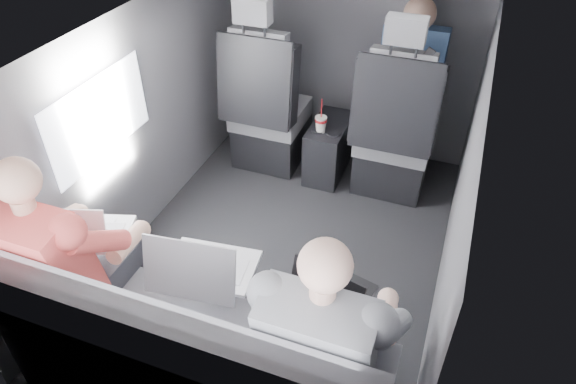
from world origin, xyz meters
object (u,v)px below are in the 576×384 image
at_px(laptop_silver, 204,268).
at_px(passenger_rear_right, 328,339).
at_px(rear_bench, 195,364).
at_px(laptop_black, 331,289).
at_px(passenger_front_right, 410,74).
at_px(passenger_rear_left, 72,260).
at_px(front_seat_left, 267,115).
at_px(laptop_white, 89,231).
at_px(center_console, 329,148).
at_px(soda_cup, 321,124).
at_px(front_seat_right, 394,139).

bearing_deg(laptop_silver, passenger_rear_right, -13.75).
height_order(rear_bench, passenger_rear_right, passenger_rear_right).
xyz_separation_m(laptop_black, passenger_front_right, (-0.02, 1.84, 0.12)).
relative_size(laptop_silver, passenger_rear_left, 0.34).
bearing_deg(passenger_front_right, laptop_black, -89.39).
bearing_deg(passenger_rear_left, passenger_rear_right, 0.01).
relative_size(rear_bench, passenger_front_right, 1.97).
height_order(rear_bench, laptop_black, rear_bench).
relative_size(front_seat_left, laptop_white, 3.43).
distance_m(laptop_white, laptop_black, 1.13).
bearing_deg(laptop_white, front_seat_left, 83.27).
distance_m(center_console, passenger_rear_right, 1.97).
height_order(rear_bench, soda_cup, rear_bench).
height_order(center_console, passenger_front_right, passenger_front_right).
height_order(front_seat_left, passenger_front_right, front_seat_left).
height_order(laptop_white, laptop_silver, laptop_silver).
distance_m(front_seat_right, passenger_front_right, 0.44).
relative_size(center_console, passenger_rear_right, 0.40).
relative_size(front_seat_left, passenger_rear_left, 1.05).
xyz_separation_m(front_seat_right, center_console, (-0.45, 0.04, -0.20)).
distance_m(front_seat_right, center_console, 0.49).
relative_size(front_seat_left, front_seat_right, 1.00).
height_order(front_seat_left, soda_cup, front_seat_left).
bearing_deg(soda_cup, laptop_silver, -90.52).
bearing_deg(rear_bench, soda_cup, 90.99).
bearing_deg(front_seat_left, passenger_front_right, 15.81).
distance_m(soda_cup, laptop_white, 1.69).
height_order(laptop_white, passenger_rear_right, passenger_rear_right).
bearing_deg(passenger_rear_right, center_console, 106.21).
bearing_deg(passenger_rear_left, laptop_white, 103.48).
relative_size(laptop_white, laptop_silver, 0.90).
distance_m(front_seat_right, passenger_rear_right, 1.82).
xyz_separation_m(rear_bench, passenger_front_right, (0.46, 2.16, 0.44)).
distance_m(laptop_black, passenger_rear_left, 1.11).
xyz_separation_m(front_seat_right, rear_bench, (-0.45, -1.90, -0.09)).
xyz_separation_m(rear_bench, laptop_silver, (-0.05, 0.24, 0.33)).
bearing_deg(center_console, laptop_black, -73.52).
bearing_deg(passenger_front_right, passenger_rear_right, -87.90).
height_order(soda_cup, laptop_silver, laptop_silver).
relative_size(front_seat_right, passenger_rear_right, 1.07).
relative_size(center_console, passenger_front_right, 0.59).
bearing_deg(front_seat_right, rear_bench, -103.31).
bearing_deg(center_console, passenger_front_right, 25.31).
bearing_deg(center_console, laptop_white, -110.96).
bearing_deg(center_console, front_seat_right, -5.07).
bearing_deg(passenger_rear_left, laptop_silver, 14.35).
height_order(front_seat_left, center_console, front_seat_left).
distance_m(center_console, laptop_white, 1.85).
distance_m(center_console, laptop_silver, 1.76).
bearing_deg(passenger_front_right, front_seat_right, -92.44).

